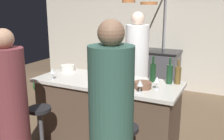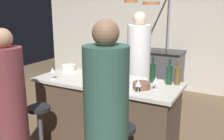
{
  "view_description": "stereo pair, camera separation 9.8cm",
  "coord_description": "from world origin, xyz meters",
  "px_view_note": "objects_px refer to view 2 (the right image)",
  "views": [
    {
      "loc": [
        1.35,
        -2.63,
        1.78
      ],
      "look_at": [
        0.0,
        0.15,
        1.0
      ],
      "focal_mm": 40.3,
      "sensor_mm": 36.0,
      "label": 1
    },
    {
      "loc": [
        1.44,
        -2.58,
        1.78
      ],
      "look_at": [
        0.0,
        0.15,
        1.0
      ],
      "focal_mm": 40.3,
      "sensor_mm": 36.0,
      "label": 2
    }
  ],
  "objects_px": {
    "bar_stool_left": "(41,131)",
    "wine_bottle_red": "(153,72)",
    "wine_glass_near_left_guest": "(138,84)",
    "mixing_bowl_ceramic": "(69,68)",
    "wine_bottle_green": "(169,74)",
    "guest_right": "(106,133)",
    "stove_range": "(163,72)",
    "wine_bottle_amber": "(178,75)",
    "mixing_bowl_wooden": "(142,85)",
    "potted_plant": "(46,86)",
    "chef": "(138,71)",
    "cutting_board": "(109,78)",
    "wine_glass_by_chef": "(53,71)",
    "pepper_mill": "(93,67)",
    "wine_glass_near_right_guest": "(156,81)",
    "wine_bottle_white": "(124,74)",
    "wine_bottle_rose": "(116,74)",
    "guest_left": "(10,114)"
  },
  "relations": [
    {
      "from": "wine_glass_near_left_guest",
      "to": "stove_range",
      "type": "bearing_deg",
      "value": 100.93
    },
    {
      "from": "guest_left",
      "to": "guest_right",
      "type": "distance_m",
      "value": 1.09
    },
    {
      "from": "chef",
      "to": "guest_right",
      "type": "xyz_separation_m",
      "value": [
        0.52,
        -1.97,
        -0.01
      ]
    },
    {
      "from": "bar_stool_left",
      "to": "pepper_mill",
      "type": "bearing_deg",
      "value": 73.47
    },
    {
      "from": "wine_glass_near_left_guest",
      "to": "mixing_bowl_ceramic",
      "type": "xyz_separation_m",
      "value": [
        -1.24,
        0.45,
        -0.06
      ]
    },
    {
      "from": "wine_bottle_red",
      "to": "mixing_bowl_ceramic",
      "type": "bearing_deg",
      "value": -179.36
    },
    {
      "from": "wine_bottle_amber",
      "to": "wine_bottle_red",
      "type": "relative_size",
      "value": 0.93
    },
    {
      "from": "wine_glass_by_chef",
      "to": "mixing_bowl_wooden",
      "type": "distance_m",
      "value": 1.13
    },
    {
      "from": "pepper_mill",
      "to": "wine_glass_near_left_guest",
      "type": "height_order",
      "value": "pepper_mill"
    },
    {
      "from": "potted_plant",
      "to": "wine_glass_near_left_guest",
      "type": "xyz_separation_m",
      "value": [
        2.35,
        -1.14,
        0.71
      ]
    },
    {
      "from": "potted_plant",
      "to": "wine_bottle_green",
      "type": "xyz_separation_m",
      "value": [
        2.54,
        -0.67,
        0.72
      ]
    },
    {
      "from": "pepper_mill",
      "to": "wine_glass_by_chef",
      "type": "relative_size",
      "value": 1.44
    },
    {
      "from": "stove_range",
      "to": "wine_bottle_amber",
      "type": "relative_size",
      "value": 3.07
    },
    {
      "from": "bar_stool_left",
      "to": "chef",
      "type": "bearing_deg",
      "value": 71.11
    },
    {
      "from": "mixing_bowl_ceramic",
      "to": "stove_range",
      "type": "bearing_deg",
      "value": 72.39
    },
    {
      "from": "wine_glass_near_right_guest",
      "to": "mixing_bowl_ceramic",
      "type": "xyz_separation_m",
      "value": [
        -1.36,
        0.25,
        -0.06
      ]
    },
    {
      "from": "cutting_board",
      "to": "mixing_bowl_ceramic",
      "type": "bearing_deg",
      "value": 171.17
    },
    {
      "from": "wine_bottle_amber",
      "to": "wine_glass_near_right_guest",
      "type": "bearing_deg",
      "value": -117.23
    },
    {
      "from": "guest_left",
      "to": "wine_bottle_amber",
      "type": "relative_size",
      "value": 5.48
    },
    {
      "from": "wine_bottle_white",
      "to": "wine_bottle_rose",
      "type": "bearing_deg",
      "value": -125.23
    },
    {
      "from": "guest_right",
      "to": "wine_bottle_green",
      "type": "xyz_separation_m",
      "value": [
        0.18,
        1.18,
        0.23
      ]
    },
    {
      "from": "bar_stool_left",
      "to": "wine_bottle_red",
      "type": "relative_size",
      "value": 2.19
    },
    {
      "from": "mixing_bowl_wooden",
      "to": "wine_bottle_red",
      "type": "bearing_deg",
      "value": 85.19
    },
    {
      "from": "bar_stool_left",
      "to": "pepper_mill",
      "type": "xyz_separation_m",
      "value": [
        0.24,
        0.8,
        0.63
      ]
    },
    {
      "from": "wine_glass_near_left_guest",
      "to": "wine_bottle_red",
      "type": "bearing_deg",
      "value": 90.56
    },
    {
      "from": "bar_stool_left",
      "to": "wine_bottle_green",
      "type": "distance_m",
      "value": 1.64
    },
    {
      "from": "potted_plant",
      "to": "wine_bottle_amber",
      "type": "xyz_separation_m",
      "value": [
        2.63,
        -0.64,
        0.71
      ]
    },
    {
      "from": "potted_plant",
      "to": "wine_glass_by_chef",
      "type": "relative_size",
      "value": 3.56
    },
    {
      "from": "chef",
      "to": "mixing_bowl_ceramic",
      "type": "height_order",
      "value": "chef"
    },
    {
      "from": "bar_stool_left",
      "to": "potted_plant",
      "type": "distance_m",
      "value": 1.99
    },
    {
      "from": "chef",
      "to": "wine_bottle_red",
      "type": "relative_size",
      "value": 5.51
    },
    {
      "from": "wine_glass_by_chef",
      "to": "mixing_bowl_wooden",
      "type": "relative_size",
      "value": 0.75
    },
    {
      "from": "cutting_board",
      "to": "wine_glass_near_right_guest",
      "type": "distance_m",
      "value": 0.67
    },
    {
      "from": "wine_glass_near_left_guest",
      "to": "wine_bottle_green",
      "type": "bearing_deg",
      "value": 67.52
    },
    {
      "from": "wine_glass_near_right_guest",
      "to": "mixing_bowl_wooden",
      "type": "xyz_separation_m",
      "value": [
        -0.15,
        -0.02,
        -0.07
      ]
    },
    {
      "from": "wine_bottle_red",
      "to": "mixing_bowl_wooden",
      "type": "relative_size",
      "value": 1.59
    },
    {
      "from": "stove_range",
      "to": "bar_stool_left",
      "type": "height_order",
      "value": "stove_range"
    },
    {
      "from": "chef",
      "to": "wine_bottle_white",
      "type": "bearing_deg",
      "value": -77.25
    },
    {
      "from": "cutting_board",
      "to": "pepper_mill",
      "type": "xyz_separation_m",
      "value": [
        -0.29,
        0.1,
        0.1
      ]
    },
    {
      "from": "wine_bottle_green",
      "to": "guest_right",
      "type": "bearing_deg",
      "value": -98.66
    },
    {
      "from": "pepper_mill",
      "to": "wine_glass_near_right_guest",
      "type": "height_order",
      "value": "pepper_mill"
    },
    {
      "from": "guest_right",
      "to": "wine_bottle_amber",
      "type": "bearing_deg",
      "value": 77.51
    },
    {
      "from": "guest_left",
      "to": "wine_bottle_red",
      "type": "relative_size",
      "value": 5.12
    },
    {
      "from": "guest_right",
      "to": "wine_bottle_green",
      "type": "bearing_deg",
      "value": 81.34
    },
    {
      "from": "wine_bottle_green",
      "to": "mixing_bowl_wooden",
      "type": "bearing_deg",
      "value": -126.76
    },
    {
      "from": "wine_bottle_amber",
      "to": "mixing_bowl_wooden",
      "type": "xyz_separation_m",
      "value": [
        -0.31,
        -0.33,
        -0.07
      ]
    },
    {
      "from": "potted_plant",
      "to": "wine_bottle_red",
      "type": "xyz_separation_m",
      "value": [
        2.35,
        -0.68,
        0.72
      ]
    },
    {
      "from": "wine_bottle_rose",
      "to": "wine_bottle_white",
      "type": "bearing_deg",
      "value": 54.77
    },
    {
      "from": "wine_bottle_white",
      "to": "mixing_bowl_wooden",
      "type": "height_order",
      "value": "wine_bottle_white"
    },
    {
      "from": "wine_bottle_white",
      "to": "mixing_bowl_ceramic",
      "type": "relative_size",
      "value": 1.58
    }
  ]
}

